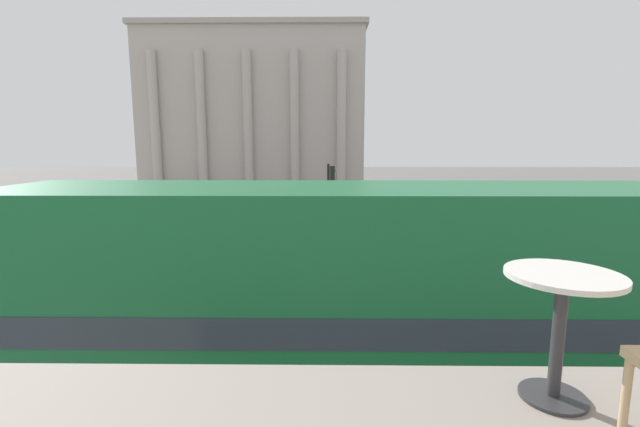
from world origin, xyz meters
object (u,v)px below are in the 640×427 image
at_px(pedestrian_yellow, 379,197).
at_px(pedestrian_white, 264,253).
at_px(cafe_dining_table, 561,307).
at_px(traffic_light_mid, 330,197).
at_px(double_decker_bus, 343,305).
at_px(car_maroon, 517,235).
at_px(pedestrian_black, 394,193).
at_px(pedestrian_olive, 323,235).
at_px(plaza_building_left, 259,114).
at_px(traffic_light_near, 501,235).

bearing_deg(pedestrian_yellow, pedestrian_white, -79.65).
relative_size(cafe_dining_table, pedestrian_yellow, 0.43).
xyz_separation_m(traffic_light_mid, pedestrian_white, (-2.50, -3.08, -1.77)).
xyz_separation_m(double_decker_bus, pedestrian_yellow, (3.94, 26.97, -1.43)).
xyz_separation_m(traffic_light_mid, pedestrian_yellow, (4.01, 14.78, -1.72)).
bearing_deg(car_maroon, double_decker_bus, -125.53).
xyz_separation_m(traffic_light_mid, pedestrian_black, (5.51, 16.82, -1.67)).
relative_size(car_maroon, pedestrian_olive, 2.35).
height_order(double_decker_bus, traffic_light_mid, double_decker_bus).
height_order(traffic_light_mid, pedestrian_olive, traffic_light_mid).
distance_m(plaza_building_left, pedestrian_black, 21.92).
bearing_deg(cafe_dining_table, traffic_light_near, 69.03).
xyz_separation_m(plaza_building_left, pedestrian_yellow, (11.92, -17.62, -7.62)).
bearing_deg(cafe_dining_table, double_decker_bus, 103.23).
bearing_deg(traffic_light_near, cafe_dining_table, -110.97).
height_order(pedestrian_black, pedestrian_olive, pedestrian_olive).
height_order(double_decker_bus, pedestrian_olive, double_decker_bus).
height_order(traffic_light_near, pedestrian_olive, traffic_light_near).
bearing_deg(cafe_dining_table, pedestrian_black, 82.42).
height_order(double_decker_bus, traffic_light_near, double_decker_bus).
height_order(cafe_dining_table, plaza_building_left, plaza_building_left).
height_order(plaza_building_left, pedestrian_olive, plaza_building_left).
relative_size(traffic_light_near, pedestrian_yellow, 2.12).
height_order(pedestrian_yellow, pedestrian_black, pedestrian_black).
height_order(cafe_dining_table, pedestrian_yellow, cafe_dining_table).
distance_m(double_decker_bus, traffic_light_near, 7.46).
height_order(traffic_light_mid, car_maroon, traffic_light_mid).
bearing_deg(double_decker_bus, traffic_light_near, 53.35).
distance_m(pedestrian_white, pedestrian_black, 21.45).
distance_m(plaza_building_left, traffic_light_near, 41.43).
height_order(cafe_dining_table, traffic_light_mid, cafe_dining_table).
height_order(pedestrian_white, pedestrian_olive, pedestrian_olive).
distance_m(double_decker_bus, pedestrian_yellow, 27.29).
bearing_deg(pedestrian_black, pedestrian_white, 131.32).
relative_size(double_decker_bus, traffic_light_mid, 2.54).
distance_m(double_decker_bus, traffic_light_mid, 12.19).
bearing_deg(pedestrian_black, cafe_dining_table, 145.65).
relative_size(pedestrian_white, pedestrian_olive, 0.90).
bearing_deg(pedestrian_olive, plaza_building_left, -118.35).
relative_size(double_decker_bus, plaza_building_left, 0.44).
bearing_deg(pedestrian_olive, pedestrian_yellow, -147.62).
distance_m(double_decker_bus, plaza_building_left, 45.72).
height_order(traffic_light_near, car_maroon, traffic_light_near).
distance_m(traffic_light_near, pedestrian_olive, 8.31).
distance_m(double_decker_bus, pedestrian_white, 9.58).
bearing_deg(traffic_light_near, plaza_building_left, 108.22).
relative_size(cafe_dining_table, traffic_light_near, 0.20).
distance_m(car_maroon, pedestrian_olive, 9.52).
bearing_deg(plaza_building_left, traffic_light_mid, -76.28).
xyz_separation_m(cafe_dining_table, pedestrian_olive, (-1.38, 16.30, -3.01)).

